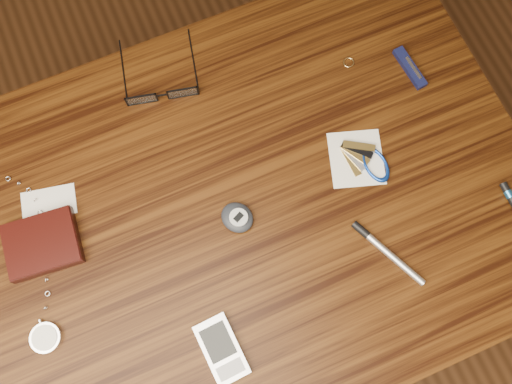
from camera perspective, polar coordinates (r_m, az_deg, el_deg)
ground at (r=1.66m, az=-1.37°, el=-8.36°), size 3.80×3.80×0.00m
desk at (r=1.02m, az=-2.21°, el=-3.46°), size 1.00×0.70×0.75m
wallet_and_card at (r=0.96m, az=-20.59°, el=-4.80°), size 0.14×0.15×0.02m
eyeglasses at (r=1.00m, az=-9.40°, el=9.80°), size 0.15×0.15×0.03m
gold_ring at (r=1.03m, az=9.24°, el=12.66°), size 0.03×0.03×0.00m
pocket_watch at (r=0.95m, az=-20.44°, el=-12.73°), size 0.10×0.35×0.01m
pda_phone at (r=0.89m, az=-3.46°, el=-15.46°), size 0.06×0.10×0.01m
pedometer at (r=0.91m, az=-1.89°, el=-2.57°), size 0.07×0.07×0.02m
notepad_keys at (r=0.96m, az=10.92°, el=3.10°), size 0.11×0.12×0.01m
pocket_knife at (r=1.05m, az=15.14°, el=11.89°), size 0.03×0.08×0.01m
silver_pen at (r=0.93m, az=12.52°, el=-5.51°), size 0.07×0.13×0.01m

